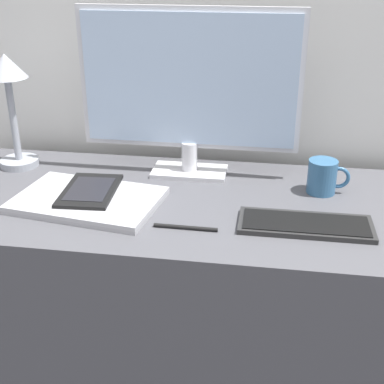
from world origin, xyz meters
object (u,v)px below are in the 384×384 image
(coffee_mug, at_px, (323,177))
(pen, at_px, (187,228))
(monitor, at_px, (189,87))
(ereader, at_px, (90,190))
(laptop, at_px, (88,200))
(desk_lamp, at_px, (9,92))
(keyboard, at_px, (305,224))

(coffee_mug, height_order, pen, coffee_mug)
(monitor, xyz_separation_m, pen, (0.05, -0.32, -0.24))
(ereader, bearing_deg, pen, -23.85)
(laptop, height_order, pen, laptop)
(desk_lamp, relative_size, coffee_mug, 2.98)
(ereader, bearing_deg, laptop, -84.42)
(laptop, distance_m, desk_lamp, 0.41)
(keyboard, bearing_deg, ereader, 172.77)
(pen, bearing_deg, desk_lamp, 150.74)
(desk_lamp, distance_m, coffee_mug, 0.87)
(coffee_mug, bearing_deg, desk_lamp, 176.29)
(keyboard, distance_m, laptop, 0.53)
(monitor, height_order, pen, monitor)
(monitor, distance_m, laptop, 0.39)
(monitor, bearing_deg, ereader, -137.24)
(monitor, xyz_separation_m, coffee_mug, (0.36, -0.07, -0.20))
(keyboard, distance_m, pen, 0.27)
(ereader, xyz_separation_m, pen, (0.27, -0.12, -0.02))
(desk_lamp, bearing_deg, coffee_mug, -3.71)
(ereader, height_order, pen, ereader)
(ereader, bearing_deg, coffee_mug, 12.72)
(desk_lamp, height_order, coffee_mug, desk_lamp)
(keyboard, relative_size, laptop, 0.80)
(keyboard, xyz_separation_m, desk_lamp, (-0.81, 0.25, 0.21))
(ereader, xyz_separation_m, desk_lamp, (-0.28, 0.19, 0.19))
(keyboard, distance_m, ereader, 0.53)
(desk_lamp, bearing_deg, monitor, 2.11)
(keyboard, bearing_deg, laptop, 175.56)
(keyboard, relative_size, pen, 2.06)
(laptop, relative_size, ereader, 1.84)
(keyboard, distance_m, coffee_mug, 0.21)
(monitor, height_order, keyboard, monitor)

